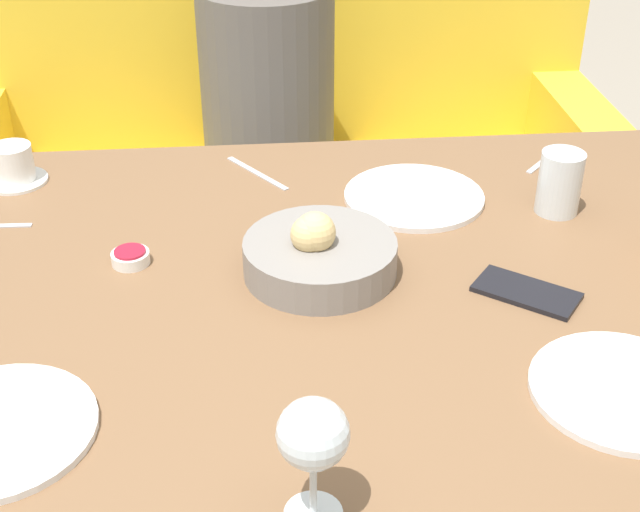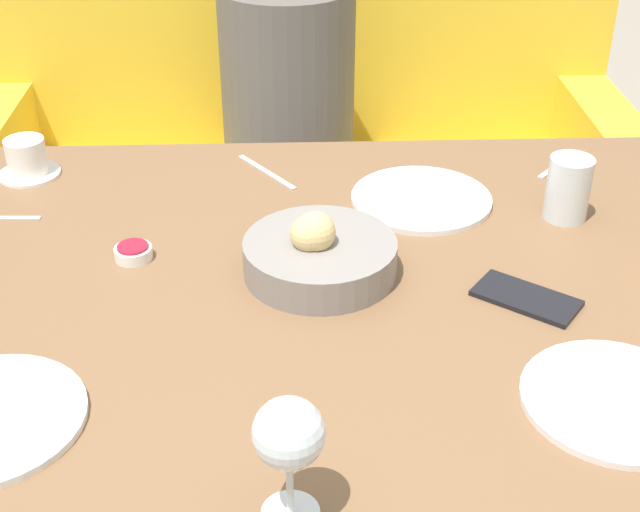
% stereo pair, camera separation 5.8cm
% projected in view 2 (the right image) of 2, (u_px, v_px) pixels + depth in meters
% --- Properties ---
extents(dining_table, '(1.51, 1.08, 0.78)m').
position_uv_depth(dining_table, '(302.00, 339.00, 1.36)').
color(dining_table, brown).
rests_on(dining_table, ground_plane).
extents(couch, '(1.78, 0.70, 0.86)m').
position_uv_depth(couch, '(299.00, 190.00, 2.61)').
color(couch, gold).
rests_on(couch, ground_plane).
extents(seated_person, '(0.34, 0.44, 1.17)m').
position_uv_depth(seated_person, '(289.00, 153.00, 2.38)').
color(seated_person, '#23232D').
rests_on(seated_person, ground_plane).
extents(bread_basket, '(0.23, 0.23, 0.11)m').
position_uv_depth(bread_basket, '(319.00, 254.00, 1.35)').
color(bread_basket, gray).
rests_on(bread_basket, dining_table).
extents(plate_near_right, '(0.24, 0.24, 0.01)m').
position_uv_depth(plate_near_right, '(616.00, 400.00, 1.11)').
color(plate_near_right, white).
rests_on(plate_near_right, dining_table).
extents(plate_far_center, '(0.25, 0.25, 0.01)m').
position_uv_depth(plate_far_center, '(421.00, 199.00, 1.56)').
color(plate_far_center, white).
rests_on(plate_far_center, dining_table).
extents(water_tumbler, '(0.07, 0.07, 0.11)m').
position_uv_depth(water_tumbler, '(568.00, 188.00, 1.49)').
color(water_tumbler, silver).
rests_on(water_tumbler, dining_table).
extents(wine_glass, '(0.08, 0.08, 0.16)m').
position_uv_depth(wine_glass, '(289.00, 437.00, 0.90)').
color(wine_glass, silver).
rests_on(wine_glass, dining_table).
extents(coffee_cup, '(0.11, 0.11, 0.07)m').
position_uv_depth(coffee_cup, '(27.00, 159.00, 1.64)').
color(coffee_cup, white).
rests_on(coffee_cup, dining_table).
extents(jam_bowl_berry, '(0.06, 0.06, 0.02)m').
position_uv_depth(jam_bowl_berry, '(133.00, 252.00, 1.40)').
color(jam_bowl_berry, white).
rests_on(jam_bowl_berry, dining_table).
extents(knife_silver, '(0.11, 0.15, 0.00)m').
position_uv_depth(knife_silver, '(267.00, 172.00, 1.66)').
color(knife_silver, '#B7B7BC').
rests_on(knife_silver, dining_table).
extents(spoon_coffee, '(0.10, 0.10, 0.00)m').
position_uv_depth(spoon_coffee, '(557.00, 166.00, 1.68)').
color(spoon_coffee, '#B7B7BC').
rests_on(spoon_coffee, dining_table).
extents(cell_phone, '(0.16, 0.15, 0.01)m').
position_uv_depth(cell_phone, '(526.00, 298.00, 1.30)').
color(cell_phone, black).
rests_on(cell_phone, dining_table).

